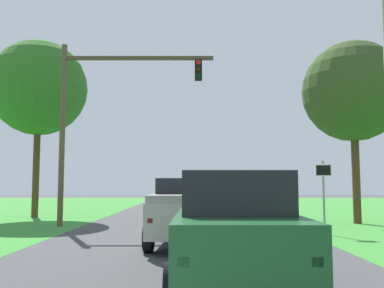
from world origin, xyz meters
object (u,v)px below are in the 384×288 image
object	(u,v)px
pickup_truck_lead	(187,211)
traffic_light	(99,107)
keep_moving_sign	(321,187)
red_suv_near	(231,227)
extra_tree_1	(37,88)
oak_tree_right	(351,92)

from	to	relation	value
pickup_truck_lead	traffic_light	bearing A→B (deg)	124.58
traffic_light	keep_moving_sign	size ratio (longest dim) A/B	3.00
red_suv_near	pickup_truck_lead	bearing A→B (deg)	98.80
red_suv_near	extra_tree_1	world-z (taller)	extra_tree_1
keep_moving_sign	red_suv_near	bearing A→B (deg)	-116.89
extra_tree_1	oak_tree_right	bearing A→B (deg)	-12.86
red_suv_near	oak_tree_right	size ratio (longest dim) A/B	0.57
keep_moving_sign	oak_tree_right	distance (m)	6.86
pickup_truck_lead	traffic_light	distance (m)	8.03
red_suv_near	traffic_light	size ratio (longest dim) A/B	0.61
pickup_truck_lead	keep_moving_sign	bearing A→B (deg)	28.63
red_suv_near	keep_moving_sign	bearing A→B (deg)	63.11
keep_moving_sign	extra_tree_1	world-z (taller)	extra_tree_1
red_suv_near	oak_tree_right	xyz separation A→B (m)	(6.87, 12.32, 5.09)
pickup_truck_lead	red_suv_near	bearing A→B (deg)	-81.20
keep_moving_sign	oak_tree_right	world-z (taller)	oak_tree_right
traffic_light	oak_tree_right	distance (m)	11.71
red_suv_near	extra_tree_1	xyz separation A→B (m)	(-9.28, 16.00, 6.09)
pickup_truck_lead	keep_moving_sign	xyz separation A→B (m)	(4.84, 2.64, 0.69)
pickup_truck_lead	keep_moving_sign	world-z (taller)	keep_moving_sign
oak_tree_right	keep_moving_sign	bearing A→B (deg)	-123.00
keep_moving_sign	pickup_truck_lead	bearing A→B (deg)	-151.37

